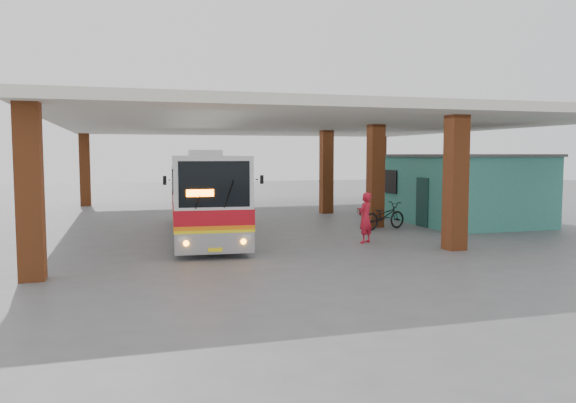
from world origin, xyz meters
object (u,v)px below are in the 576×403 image
(coach_bus, at_px, (203,193))
(red_chair, at_px, (364,206))
(motorcycle, at_px, (384,216))
(pedestrian, at_px, (365,218))

(coach_bus, xyz_separation_m, red_chair, (9.21, 5.51, -1.23))
(coach_bus, xyz_separation_m, motorcycle, (7.38, -0.62, -1.05))
(motorcycle, xyz_separation_m, red_chair, (1.83, 6.13, -0.18))
(pedestrian, xyz_separation_m, red_chair, (4.08, 9.22, -0.50))
(motorcycle, height_order, red_chair, motorcycle)
(motorcycle, xyz_separation_m, pedestrian, (-2.25, -3.09, 0.32))
(coach_bus, bearing_deg, red_chair, 35.41)
(pedestrian, bearing_deg, coach_bus, -70.81)
(motorcycle, relative_size, pedestrian, 1.21)
(coach_bus, distance_m, motorcycle, 7.48)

